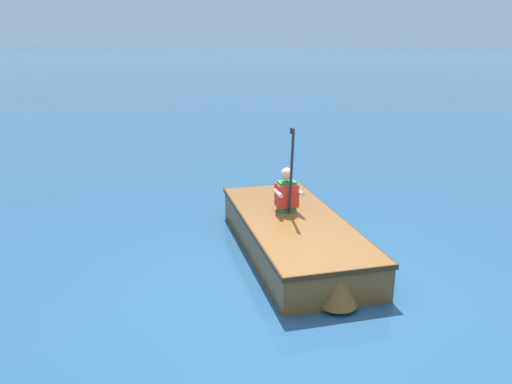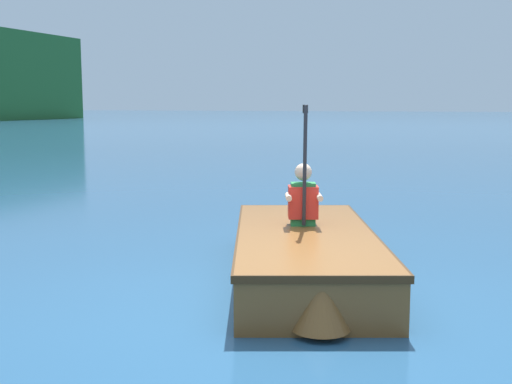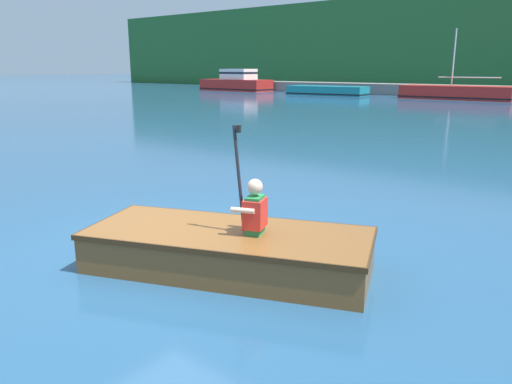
{
  "view_description": "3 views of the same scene",
  "coord_description": "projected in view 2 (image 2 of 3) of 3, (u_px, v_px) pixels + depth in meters",
  "views": [
    {
      "loc": [
        -5.11,
        -0.2,
        2.76
      ],
      "look_at": [
        1.07,
        0.59,
        0.81
      ],
      "focal_mm": 35.0,
      "sensor_mm": 36.0,
      "label": 1
    },
    {
      "loc": [
        -4.64,
        -1.65,
        1.65
      ],
      "look_at": [
        1.07,
        0.59,
        0.81
      ],
      "focal_mm": 45.0,
      "sensor_mm": 36.0,
      "label": 2
    },
    {
      "loc": [
        4.62,
        -3.87,
        2.23
      ],
      "look_at": [
        1.07,
        0.59,
        0.81
      ],
      "focal_mm": 35.0,
      "sensor_mm": 36.0,
      "label": 3
    }
  ],
  "objects": [
    {
      "name": "person_paddler",
      "position": [
        303.0,
        198.0,
        6.32
      ],
      "size": [
        0.42,
        0.43,
        1.19
      ],
      "color": "#267F3F",
      "rests_on": "rowboat_foreground"
    },
    {
      "name": "ground_plane",
      "position": [
        275.0,
        313.0,
        5.1
      ],
      "size": [
        300.0,
        300.0,
        0.0
      ],
      "primitive_type": "plane",
      "color": "navy"
    },
    {
      "name": "rowboat_foreground",
      "position": [
        305.0,
        253.0,
        6.03
      ],
      "size": [
        3.43,
        2.36,
        0.46
      ],
      "color": "brown",
      "rests_on": "ground"
    }
  ]
}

